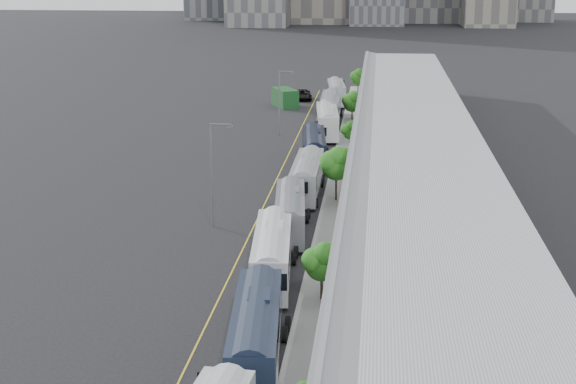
# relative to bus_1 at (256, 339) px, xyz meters

# --- Properties ---
(sidewalk) EXTENTS (10.00, 170.00, 0.12)m
(sidewalk) POSITION_rel_bus_1_xyz_m (6.49, 33.67, -1.57)
(sidewalk) COLOR gray
(sidewalk) RESTS_ON ground
(lane_line) EXTENTS (0.12, 160.00, 0.02)m
(lane_line) POSITION_rel_bus_1_xyz_m (-4.01, 33.67, -1.62)
(lane_line) COLOR gold
(lane_line) RESTS_ON ground
(depot) EXTENTS (12.45, 160.40, 7.20)m
(depot) POSITION_rel_bus_1_xyz_m (10.48, 33.67, 1.88)
(depot) COLOR gray
(depot) RESTS_ON ground
(bus_1) EXTENTS (3.77, 13.38, 3.86)m
(bus_1) POSITION_rel_bus_1_xyz_m (0.00, 0.00, 0.00)
(bus_1) COLOR #161E31
(bus_1) RESTS_ON ground
(bus_2) EXTENTS (3.68, 13.21, 3.81)m
(bus_2) POSITION_rel_bus_1_xyz_m (-0.78, 14.29, -0.02)
(bus_2) COLOR silver
(bus_2) RESTS_ON ground
(bus_3) EXTENTS (3.58, 12.51, 3.61)m
(bus_3) POSITION_rel_bus_1_xyz_m (-0.62, 25.79, -0.11)
(bus_3) COLOR slate
(bus_3) RESTS_ON ground
(bus_4) EXTENTS (2.90, 12.99, 3.79)m
(bus_4) POSITION_rel_bus_1_xyz_m (-0.21, 38.74, -0.03)
(bus_4) COLOR gray
(bus_4) RESTS_ON ground
(bus_5) EXTENTS (3.69, 12.93, 3.73)m
(bus_5) POSITION_rel_bus_1_xyz_m (-0.58, 52.92, -0.06)
(bus_5) COLOR black
(bus_5) RESTS_ON ground
(bus_6) EXTENTS (3.85, 13.61, 3.92)m
(bus_6) POSITION_rel_bus_1_xyz_m (-0.08, 70.17, 0.03)
(bus_6) COLOR silver
(bus_6) RESTS_ON ground
(bus_7) EXTENTS (3.04, 13.75, 4.01)m
(bus_7) POSITION_rel_bus_1_xyz_m (-0.25, 81.56, 0.06)
(bus_7) COLOR gray
(bus_7) RESTS_ON ground
(bus_8) EXTENTS (3.70, 12.79, 3.69)m
(bus_8) POSITION_rel_bus_1_xyz_m (-0.24, 98.34, -0.07)
(bus_8) COLOR #ABADB5
(bus_8) RESTS_ON ground
(tree_1) EXTENTS (2.37, 2.37, 4.21)m
(tree_1) POSITION_rel_bus_1_xyz_m (3.11, 10.39, 1.39)
(tree_1) COLOR black
(tree_1) RESTS_ON ground
(tree_2) EXTENTS (2.99, 2.99, 5.56)m
(tree_2) POSITION_rel_bus_1_xyz_m (2.80, 36.73, 2.42)
(tree_2) COLOR black
(tree_2) RESTS_ON ground
(tree_3) EXTENTS (1.76, 1.76, 4.17)m
(tree_3) POSITION_rel_bus_1_xyz_m (3.41, 57.13, 1.63)
(tree_3) COLOR black
(tree_3) RESTS_ON ground
(tree_4) EXTENTS (2.70, 2.70, 4.37)m
(tree_4) POSITION_rel_bus_1_xyz_m (2.88, 82.58, 1.38)
(tree_4) COLOR black
(tree_4) RESTS_ON ground
(tree_5) EXTENTS (2.47, 2.47, 4.44)m
(tree_5) POSITION_rel_bus_1_xyz_m (3.06, 109.54, 1.57)
(tree_5) COLOR black
(tree_5) RESTS_ON ground
(street_lamp_near) EXTENTS (2.04, 0.22, 9.27)m
(street_lamp_near) POSITION_rel_bus_1_xyz_m (-7.47, 27.14, 3.70)
(street_lamp_near) COLOR #59595E
(street_lamp_near) RESTS_ON ground
(street_lamp_far) EXTENTS (2.04, 0.22, 8.71)m
(street_lamp_far) POSITION_rel_bus_1_xyz_m (-6.31, 69.90, 3.41)
(street_lamp_far) COLOR #59595E
(street_lamp_far) RESTS_ON ground
(shipping_container) EXTENTS (5.02, 6.67, 2.92)m
(shipping_container) POSITION_rel_bus_1_xyz_m (-8.31, 94.03, -0.17)
(shipping_container) COLOR #14411A
(shipping_container) RESTS_ON ground
(suv) EXTENTS (3.67, 6.46, 1.70)m
(suv) POSITION_rel_bus_1_xyz_m (-6.07, 101.83, -0.78)
(suv) COLOR black
(suv) RESTS_ON ground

